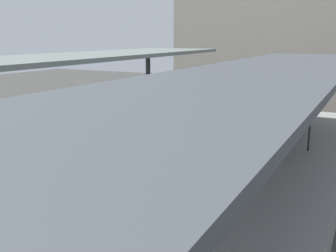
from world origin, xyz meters
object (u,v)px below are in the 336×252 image
commuter_train (196,121)px  platform_bench (264,143)px  platform_sign (311,109)px  litter_bin (153,211)px

commuter_train → platform_bench: (3.24, -1.21, -0.26)m
platform_bench → platform_sign: 2.23m
platform_bench → litter_bin: platform_bench is taller
commuter_train → litter_bin: (2.40, -7.89, -0.33)m
platform_bench → commuter_train: bearing=159.5°
litter_bin → platform_bench: bearing=82.8°
commuter_train → platform_sign: size_ratio=6.23×
platform_sign → litter_bin: bearing=-105.1°
commuter_train → litter_bin: commuter_train is taller
litter_bin → platform_sign: bearing=74.9°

